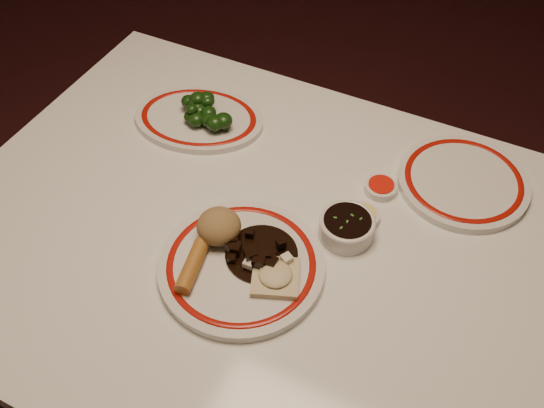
{
  "coord_description": "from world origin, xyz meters",
  "views": [
    {
      "loc": [
        0.32,
        -0.61,
        1.62
      ],
      "look_at": [
        -0.0,
        0.04,
        0.8
      ],
      "focal_mm": 40.0,
      "sensor_mm": 36.0,
      "label": 1
    }
  ],
  "objects": [
    {
      "name": "fried_wonton",
      "position": [
        0.07,
        -0.09,
        0.78
      ],
      "size": [
        0.1,
        0.1,
        0.02
      ],
      "color": "beige",
      "rests_on": "main_plate"
    },
    {
      "name": "rice_mound",
      "position": [
        -0.06,
        -0.05,
        0.8
      ],
      "size": [
        0.08,
        0.08,
        0.06
      ],
      "primitive_type": "ellipsoid",
      "color": "#987548",
      "rests_on": "main_plate"
    },
    {
      "name": "stirfry_heap",
      "position": [
        0.02,
        -0.06,
        0.78
      ],
      "size": [
        0.13,
        0.13,
        0.03
      ],
      "color": "black",
      "rests_on": "main_plate"
    },
    {
      "name": "main_plate",
      "position": [
        -0.0,
        -0.08,
        0.76
      ],
      "size": [
        0.31,
        0.31,
        0.02
      ],
      "color": "silver",
      "rests_on": "dining_table"
    },
    {
      "name": "spring_roll",
      "position": [
        -0.07,
        -0.13,
        0.78
      ],
      "size": [
        0.05,
        0.11,
        0.03
      ],
      "primitive_type": "cylinder",
      "rotation": [
        1.57,
        0.0,
        0.2
      ],
      "color": "#AD712A",
      "rests_on": "main_plate"
    },
    {
      "name": "ground",
      "position": [
        0.0,
        0.0,
        0.0
      ],
      "size": [
        7.0,
        7.0,
        0.0
      ],
      "primitive_type": "plane",
      "color": "black",
      "rests_on": "ground"
    },
    {
      "name": "mustard_dish",
      "position": [
        0.15,
        0.12,
        0.76
      ],
      "size": [
        0.06,
        0.06,
        0.02
      ],
      "color": "silver",
      "rests_on": "dining_table"
    },
    {
      "name": "soy_bowl",
      "position": [
        0.13,
        0.07,
        0.77
      ],
      "size": [
        0.1,
        0.1,
        0.04
      ],
      "color": "silver",
      "rests_on": "dining_table"
    },
    {
      "name": "far_plate",
      "position": [
        0.29,
        0.29,
        0.76
      ],
      "size": [
        0.33,
        0.33,
        0.02
      ],
      "color": "silver",
      "rests_on": "dining_table"
    },
    {
      "name": "sweet_sour_dish",
      "position": [
        0.15,
        0.2,
        0.76
      ],
      "size": [
        0.06,
        0.06,
        0.02
      ],
      "color": "silver",
      "rests_on": "dining_table"
    },
    {
      "name": "broccoli_plate",
      "position": [
        -0.27,
        0.22,
        0.76
      ],
      "size": [
        0.32,
        0.29,
        0.02
      ],
      "color": "silver",
      "rests_on": "dining_table"
    },
    {
      "name": "broccoli_pile",
      "position": [
        -0.25,
        0.22,
        0.79
      ],
      "size": [
        0.13,
        0.09,
        0.05
      ],
      "color": "#23471C",
      "rests_on": "broccoli_plate"
    },
    {
      "name": "dining_table",
      "position": [
        0.0,
        0.0,
        0.66
      ],
      "size": [
        1.2,
        0.9,
        0.75
      ],
      "color": "white",
      "rests_on": "ground"
    }
  ]
}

